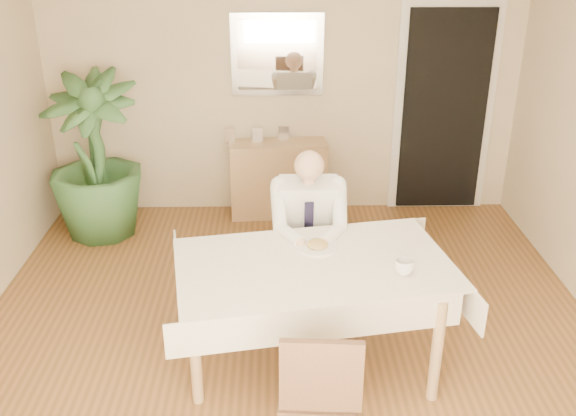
{
  "coord_description": "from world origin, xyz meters",
  "views": [
    {
      "loc": [
        -0.08,
        -3.53,
        2.71
      ],
      "look_at": [
        0.0,
        0.35,
        0.95
      ],
      "focal_mm": 40.0,
      "sensor_mm": 36.0,
      "label": 1
    }
  ],
  "objects_px": {
    "chair_near": "(319,390)",
    "potted_palm": "(94,157)",
    "dining_table": "(314,275)",
    "coffee_mug": "(404,267)",
    "chair_far": "(307,239)",
    "seated_man": "(309,230)",
    "sideboard": "(278,179)"
  },
  "relations": [
    {
      "from": "coffee_mug",
      "to": "chair_far",
      "type": "bearing_deg",
      "value": 117.48
    },
    {
      "from": "seated_man",
      "to": "potted_palm",
      "type": "relative_size",
      "value": 0.82
    },
    {
      "from": "sideboard",
      "to": "potted_palm",
      "type": "relative_size",
      "value": 0.62
    },
    {
      "from": "dining_table",
      "to": "coffee_mug",
      "type": "relative_size",
      "value": 15.85
    },
    {
      "from": "chair_far",
      "to": "chair_near",
      "type": "distance_m",
      "value": 1.74
    },
    {
      "from": "dining_table",
      "to": "sideboard",
      "type": "xyz_separation_m",
      "value": [
        -0.21,
        2.37,
        -0.29
      ]
    },
    {
      "from": "chair_far",
      "to": "potted_palm",
      "type": "distance_m",
      "value": 2.18
    },
    {
      "from": "dining_table",
      "to": "coffee_mug",
      "type": "distance_m",
      "value": 0.57
    },
    {
      "from": "coffee_mug",
      "to": "potted_palm",
      "type": "distance_m",
      "value": 3.19
    },
    {
      "from": "chair_near",
      "to": "potted_palm",
      "type": "bearing_deg",
      "value": 126.99
    },
    {
      "from": "dining_table",
      "to": "potted_palm",
      "type": "height_order",
      "value": "potted_palm"
    },
    {
      "from": "sideboard",
      "to": "seated_man",
      "type": "bearing_deg",
      "value": -87.61
    },
    {
      "from": "coffee_mug",
      "to": "potted_palm",
      "type": "relative_size",
      "value": 0.08
    },
    {
      "from": "chair_near",
      "to": "chair_far",
      "type": "bearing_deg",
      "value": 93.4
    },
    {
      "from": "coffee_mug",
      "to": "seated_man",
      "type": "bearing_deg",
      "value": 125.7
    },
    {
      "from": "sideboard",
      "to": "chair_far",
      "type": "bearing_deg",
      "value": -86.35
    },
    {
      "from": "coffee_mug",
      "to": "potted_palm",
      "type": "height_order",
      "value": "potted_palm"
    },
    {
      "from": "dining_table",
      "to": "coffee_mug",
      "type": "height_order",
      "value": "coffee_mug"
    },
    {
      "from": "chair_far",
      "to": "seated_man",
      "type": "distance_m",
      "value": 0.36
    },
    {
      "from": "dining_table",
      "to": "potted_palm",
      "type": "bearing_deg",
      "value": 123.39
    },
    {
      "from": "chair_far",
      "to": "sideboard",
      "type": "distance_m",
      "value": 1.51
    },
    {
      "from": "sideboard",
      "to": "potted_palm",
      "type": "xyz_separation_m",
      "value": [
        -1.65,
        -0.39,
        0.38
      ]
    },
    {
      "from": "chair_near",
      "to": "seated_man",
      "type": "distance_m",
      "value": 1.47
    },
    {
      "from": "potted_palm",
      "to": "seated_man",
      "type": "bearing_deg",
      "value": -36.58
    },
    {
      "from": "chair_far",
      "to": "seated_man",
      "type": "relative_size",
      "value": 0.68
    },
    {
      "from": "chair_far",
      "to": "potted_palm",
      "type": "bearing_deg",
      "value": 147.99
    },
    {
      "from": "dining_table",
      "to": "chair_near",
      "type": "height_order",
      "value": "chair_near"
    },
    {
      "from": "chair_far",
      "to": "seated_man",
      "type": "xyz_separation_m",
      "value": [
        -0.0,
        -0.28,
        0.22
      ]
    },
    {
      "from": "dining_table",
      "to": "coffee_mug",
      "type": "bearing_deg",
      "value": -25.31
    },
    {
      "from": "coffee_mug",
      "to": "sideboard",
      "type": "xyz_separation_m",
      "value": [
        -0.74,
        2.51,
        -0.43
      ]
    },
    {
      "from": "dining_table",
      "to": "seated_man",
      "type": "distance_m",
      "value": 0.59
    },
    {
      "from": "sideboard",
      "to": "dining_table",
      "type": "bearing_deg",
      "value": -89.3
    }
  ]
}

